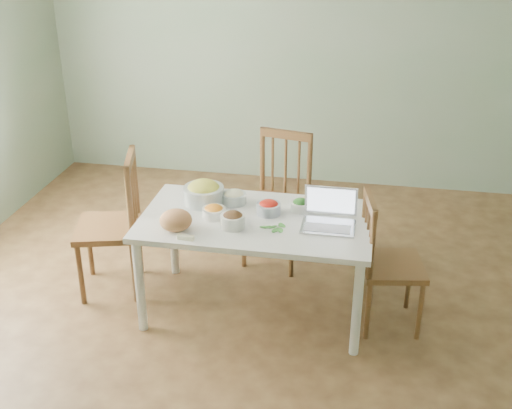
% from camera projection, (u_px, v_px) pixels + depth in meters
% --- Properties ---
extents(floor, '(5.00, 5.00, 0.00)m').
position_uv_depth(floor, '(259.00, 322.00, 4.38)').
color(floor, '#402917').
rests_on(floor, ground).
extents(wall_back, '(5.00, 0.00, 2.70)m').
position_uv_depth(wall_back, '(307.00, 46.00, 6.01)').
color(wall_back, gray).
rests_on(wall_back, ground).
extents(dining_table, '(1.51, 0.85, 0.71)m').
position_uv_depth(dining_table, '(256.00, 265.00, 4.37)').
color(dining_table, white).
rests_on(dining_table, floor).
extents(chair_far, '(0.53, 0.51, 1.02)m').
position_uv_depth(chair_far, '(276.00, 202.00, 4.91)').
color(chair_far, brown).
rests_on(chair_far, floor).
extents(chair_left, '(0.54, 0.55, 1.03)m').
position_uv_depth(chair_left, '(107.00, 225.00, 4.55)').
color(chair_left, brown).
rests_on(chair_left, floor).
extents(chair_right, '(0.46, 0.47, 0.93)m').
position_uv_depth(chair_right, '(393.00, 263.00, 4.18)').
color(chair_right, brown).
rests_on(chair_right, floor).
extents(bread_boule, '(0.27, 0.27, 0.13)m').
position_uv_depth(bread_boule, '(176.00, 220.00, 4.05)').
color(bread_boule, tan).
rests_on(bread_boule, dining_table).
extents(butter_stick, '(0.11, 0.04, 0.03)m').
position_uv_depth(butter_stick, '(186.00, 237.00, 3.95)').
color(butter_stick, '#F9F2CA').
rests_on(butter_stick, dining_table).
extents(bowl_squash, '(0.35, 0.35, 0.16)m').
position_uv_depth(bowl_squash, '(204.00, 192.00, 4.40)').
color(bowl_squash, gold).
rests_on(bowl_squash, dining_table).
extents(bowl_carrot, '(0.19, 0.19, 0.09)m').
position_uv_depth(bowl_carrot, '(214.00, 211.00, 4.21)').
color(bowl_carrot, orange).
rests_on(bowl_carrot, dining_table).
extents(bowl_onion, '(0.18, 0.18, 0.09)m').
position_uv_depth(bowl_onion, '(234.00, 197.00, 4.41)').
color(bowl_onion, beige).
rests_on(bowl_onion, dining_table).
extents(bowl_mushroom, '(0.19, 0.19, 0.10)m').
position_uv_depth(bowl_mushroom, '(233.00, 220.00, 4.08)').
color(bowl_mushroom, '#47311A').
rests_on(bowl_mushroom, dining_table).
extents(bowl_redpep, '(0.18, 0.18, 0.09)m').
position_uv_depth(bowl_redpep, '(269.00, 207.00, 4.26)').
color(bowl_redpep, '#B01014').
rests_on(bowl_redpep, dining_table).
extents(bowl_broccoli, '(0.18, 0.18, 0.08)m').
position_uv_depth(bowl_broccoli, '(301.00, 205.00, 4.30)').
color(bowl_broccoli, '#164015').
rests_on(bowl_broccoli, dining_table).
extents(flatbread, '(0.23, 0.23, 0.02)m').
position_uv_depth(flatbread, '(315.00, 201.00, 4.44)').
color(flatbread, beige).
rests_on(flatbread, dining_table).
extents(basil_bunch, '(0.19, 0.19, 0.02)m').
position_uv_depth(basil_bunch, '(272.00, 226.00, 4.09)').
color(basil_bunch, '#1C4A1B').
rests_on(basil_bunch, dining_table).
extents(laptop, '(0.34, 0.30, 0.23)m').
position_uv_depth(laptop, '(329.00, 211.00, 4.05)').
color(laptop, silver).
rests_on(laptop, dining_table).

